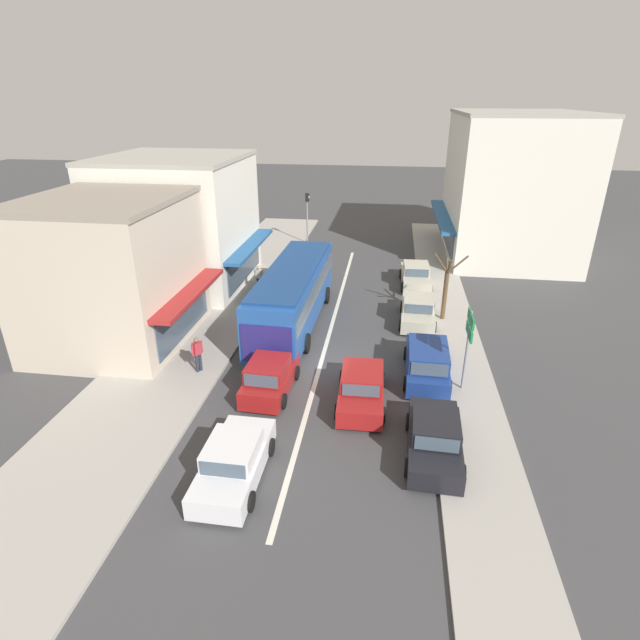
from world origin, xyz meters
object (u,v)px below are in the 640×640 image
object	(u,v)px
hatchback_adjacent_lane_lead	(270,377)
parked_sedan_kerb_third	(418,311)
city_bus	(293,292)
traffic_light_downstreet	(307,210)
sedan_behind_bus_near	(361,388)
parked_sedan_kerb_front	(434,438)
parked_wagon_kerb_second	(427,362)
parked_sedan_kerb_rear	(416,275)
pedestrian_with_handbag_near	(259,277)
directional_road_sign	(469,332)
pedestrian_browsing_midblock	(197,352)
street_tree_right	(446,290)
sedan_adjacent_lane_trail	(234,461)

from	to	relation	value
hatchback_adjacent_lane_lead	parked_sedan_kerb_third	bearing A→B (deg)	51.76
city_bus	traffic_light_downstreet	size ratio (longest dim) A/B	2.60
sedan_behind_bus_near	parked_sedan_kerb_front	size ratio (longest dim) A/B	1.00
parked_wagon_kerb_second	sedan_behind_bus_near	bearing A→B (deg)	-138.35
parked_sedan_kerb_front	hatchback_adjacent_lane_lead	bearing A→B (deg)	154.72
city_bus	parked_sedan_kerb_rear	distance (m)	9.77
hatchback_adjacent_lane_lead	parked_wagon_kerb_second	bearing A→B (deg)	18.47
parked_sedan_kerb_rear	pedestrian_with_handbag_near	size ratio (longest dim) A/B	2.61
directional_road_sign	pedestrian_with_handbag_near	bearing A→B (deg)	138.87
pedestrian_browsing_midblock	parked_sedan_kerb_rear	bearing A→B (deg)	52.46
city_bus	parked_sedan_kerb_front	distance (m)	11.85
parked_sedan_kerb_third	street_tree_right	distance (m)	1.83
parked_sedan_kerb_rear	street_tree_right	xyz separation A→B (m)	(1.32, -5.39, 1.15)
parked_sedan_kerb_front	pedestrian_browsing_midblock	bearing A→B (deg)	157.71
hatchback_adjacent_lane_lead	pedestrian_browsing_midblock	bearing A→B (deg)	163.64
parked_sedan_kerb_front	street_tree_right	size ratio (longest dim) A/B	1.12
street_tree_right	pedestrian_browsing_midblock	xyz separation A→B (m)	(-11.10, -7.33, -0.74)
city_bus	sedan_behind_bus_near	xyz separation A→B (m)	(4.06, -6.87, -1.22)
parked_sedan_kerb_front	parked_sedan_kerb_third	xyz separation A→B (m)	(-0.16, 11.00, 0.00)
parked_sedan_kerb_front	pedestrian_browsing_midblock	distance (m)	10.70
traffic_light_downstreet	sedan_behind_bus_near	bearing A→B (deg)	-75.26
parked_sedan_kerb_front	parked_wagon_kerb_second	bearing A→B (deg)	89.86
directional_road_sign	city_bus	bearing A→B (deg)	146.42
traffic_light_downstreet	directional_road_sign	bearing A→B (deg)	-64.51
sedan_behind_bus_near	parked_wagon_kerb_second	bearing A→B (deg)	41.65
sedan_behind_bus_near	street_tree_right	world-z (taller)	street_tree_right
parked_sedan_kerb_rear	street_tree_right	distance (m)	5.67
street_tree_right	pedestrian_browsing_midblock	world-z (taller)	street_tree_right
city_bus	sedan_behind_bus_near	world-z (taller)	city_bus
sedan_adjacent_lane_trail	directional_road_sign	size ratio (longest dim) A/B	1.17
sedan_behind_bus_near	pedestrian_browsing_midblock	size ratio (longest dim) A/B	2.61
traffic_light_downstreet	parked_wagon_kerb_second	bearing A→B (deg)	-66.85
city_bus	parked_wagon_kerb_second	xyz separation A→B (m)	(6.73, -4.49, -1.14)
city_bus	pedestrian_browsing_midblock	size ratio (longest dim) A/B	6.70
street_tree_right	pedestrian_with_handbag_near	world-z (taller)	street_tree_right
street_tree_right	pedestrian_with_handbag_near	distance (m)	11.26
street_tree_right	pedestrian_with_handbag_near	bearing A→B (deg)	166.51
parked_sedan_kerb_front	pedestrian_with_handbag_near	bearing A→B (deg)	124.73
parked_wagon_kerb_second	parked_sedan_kerb_rear	xyz separation A→B (m)	(-0.12, 11.58, -0.08)
parked_sedan_kerb_third	directional_road_sign	distance (m)	7.21
street_tree_right	pedestrian_browsing_midblock	bearing A→B (deg)	-146.56
parked_wagon_kerb_second	street_tree_right	bearing A→B (deg)	79.03
sedan_adjacent_lane_trail	parked_wagon_kerb_second	world-z (taller)	parked_wagon_kerb_second
hatchback_adjacent_lane_lead	sedan_behind_bus_near	world-z (taller)	hatchback_adjacent_lane_lead
parked_wagon_kerb_second	directional_road_sign	distance (m)	2.59
sedan_adjacent_lane_trail	parked_sedan_kerb_rear	size ratio (longest dim) A/B	0.99
traffic_light_downstreet	directional_road_sign	distance (m)	23.25
sedan_adjacent_lane_trail	parked_sedan_kerb_third	size ratio (longest dim) A/B	0.99
hatchback_adjacent_lane_lead	directional_road_sign	bearing A→B (deg)	8.88
hatchback_adjacent_lane_lead	parked_sedan_kerb_rear	world-z (taller)	hatchback_adjacent_lane_lead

